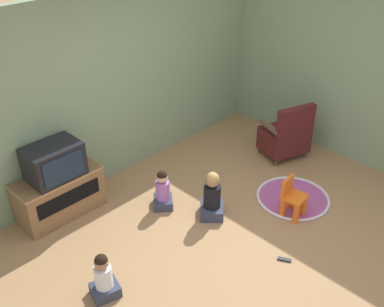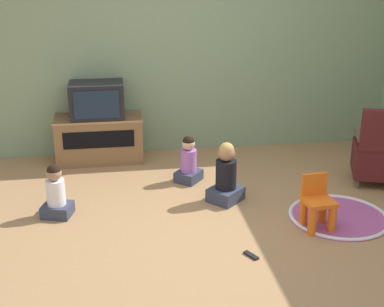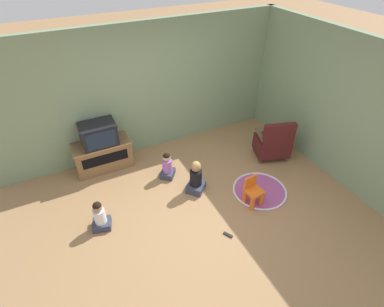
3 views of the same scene
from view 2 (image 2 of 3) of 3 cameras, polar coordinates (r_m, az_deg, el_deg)
The scene contains 10 objects.
ground_plane at distance 5.05m, azimuth 3.16°, elevation -7.61°, with size 30.00×30.00×0.00m, color #9E754C.
wall_back at distance 6.68m, azimuth -1.71°, elevation 10.79°, with size 5.70×0.12×2.51m.
tv_cabinet at distance 6.57m, azimuth -9.85°, elevation 1.65°, with size 1.05×0.47×0.56m.
television at distance 6.43m, azimuth -10.11°, elevation 5.64°, with size 0.63×0.45×0.42m.
yellow_kid_chair at distance 5.03m, azimuth 13.23°, elevation -5.51°, with size 0.30×0.29×0.51m.
play_mat at distance 5.36m, azimuth 15.36°, elevation -6.49°, with size 0.95×0.95×0.04m.
child_watching_left at distance 5.28m, azimuth -14.31°, elevation -4.19°, with size 0.32×0.30×0.53m.
child_watching_center at distance 5.42m, azimuth 3.64°, elevation -2.42°, with size 0.43×0.42×0.63m.
child_watching_right at distance 5.90m, azimuth -0.37°, elevation -0.89°, with size 0.35×0.36×0.53m.
remote_control at distance 4.58m, azimuth 6.32°, elevation -10.75°, with size 0.11×0.15×0.02m.
Camera 2 is at (-0.93, -4.36, 2.37)m, focal length 50.00 mm.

